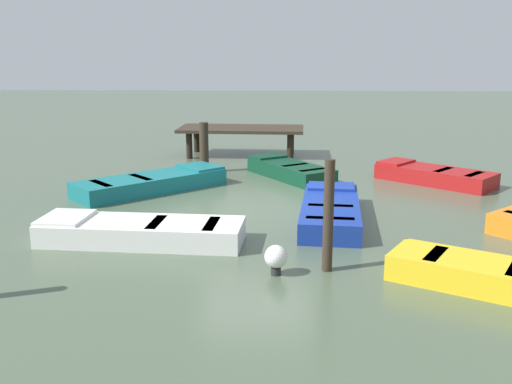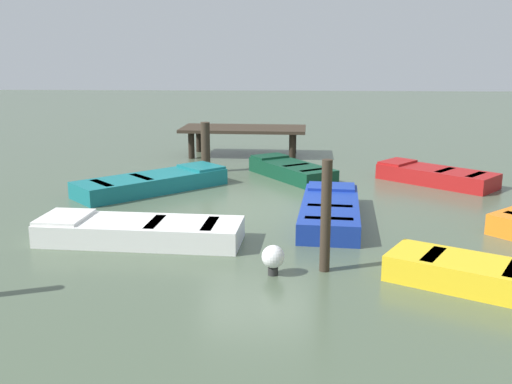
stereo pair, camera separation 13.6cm
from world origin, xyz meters
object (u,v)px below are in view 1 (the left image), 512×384
Objects in this scene: rowboat_blue at (330,210)px; rowboat_dark_green at (290,170)px; rowboat_red at (434,175)px; mooring_piling_far_right at (204,148)px; mooring_piling_center at (328,216)px; marker_buoy at (276,257)px; dock_segment at (241,131)px; rowboat_white at (140,231)px; rowboat_teal at (152,182)px.

rowboat_blue is 4.28m from rowboat_dark_green.
mooring_piling_far_right reaches higher than rowboat_red.
mooring_piling_center is at bearing 104.16° from rowboat_red.
mooring_piling_center is (-0.29, -2.85, 0.68)m from rowboat_blue.
mooring_piling_far_right is at bearing 104.87° from marker_buoy.
dock_segment is 1.40× the size of rowboat_dark_green.
mooring_piling_center is at bearing 162.43° from rowboat_white.
rowboat_red is 7.91m from marker_buoy.
marker_buoy is (-1.11, -3.07, 0.07)m from rowboat_blue.
mooring_piling_far_right is at bearing 38.82° from rowboat_blue.
mooring_piling_center is (-3.33, -6.52, 0.68)m from rowboat_red.
dock_segment reaches higher than rowboat_dark_green.
rowboat_dark_green is at bearing 93.81° from mooring_piling_center.
mooring_piling_far_right is (-0.90, -2.79, -0.11)m from dock_segment.
mooring_piling_center is at bearing -76.69° from dock_segment.
rowboat_blue is 2.94m from mooring_piling_center.
dock_segment reaches higher than rowboat_red.
dock_segment is 3.82m from rowboat_dark_green.
rowboat_dark_green is (-3.80, 0.54, 0.00)m from rowboat_red.
rowboat_blue is at bearing -70.76° from dock_segment.
rowboat_teal and rowboat_red have the same top height.
rowboat_blue and rowboat_red have the same top height.
rowboat_teal is 1.20× the size of rowboat_red.
rowboat_teal is 2.63m from mooring_piling_far_right.
dock_segment is 1.15× the size of rowboat_teal.
rowboat_blue is 2.40× the size of mooring_piling_far_right.
rowboat_dark_green is 2.58m from mooring_piling_far_right.
rowboat_red is at bearing 62.92° from mooring_piling_center.
rowboat_dark_green is (2.82, 5.77, 0.00)m from rowboat_white.
mooring_piling_far_right is at bearing -89.64° from rowboat_white.
rowboat_white is 1.26× the size of rowboat_dark_green.
rowboat_teal is at bearing -107.87° from dock_segment.
mooring_piling_far_right is at bearing 41.75° from rowboat_dark_green.
mooring_piling_center is at bearing 179.48° from rowboat_blue.
rowboat_red is 1.01× the size of rowboat_dark_green.
dock_segment reaches higher than rowboat_white.
rowboat_red is 6.27× the size of marker_buoy.
mooring_piling_far_right is at bearing 110.73° from mooring_piling_center.
mooring_piling_center is 3.74× the size of marker_buoy.
rowboat_teal is 3.87m from rowboat_dark_green.
rowboat_blue is at bearing -152.74° from rowboat_white.
rowboat_dark_green is at bearing 33.12° from rowboat_red.
dock_segment is 9.32m from rowboat_white.
rowboat_dark_green is 7.11m from mooring_piling_center.
mooring_piling_far_right reaches higher than rowboat_blue.
mooring_piling_center reaches higher than rowboat_teal.
rowboat_blue is 7.21× the size of marker_buoy.
rowboat_teal is (-1.91, -5.16, -0.61)m from dock_segment.
marker_buoy reaches higher than rowboat_red.
rowboat_teal is 6.36m from marker_buoy.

